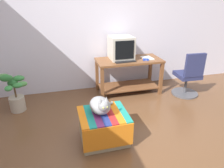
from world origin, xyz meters
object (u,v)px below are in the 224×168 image
book (147,58)px  cat (101,105)px  keyboard (125,61)px  tv_monitor (121,48)px  ottoman_with_blanket (104,127)px  potted_plant (15,93)px  desk (129,70)px  office_chair (189,77)px  stapler (146,60)px

book → cat: 1.80m
keyboard → book: keyboard is taller
tv_monitor → keyboard: bearing=-86.1°
ottoman_with_blanket → potted_plant: 1.73m
keyboard → desk: bearing=43.7°
desk → book: size_ratio=4.97×
ottoman_with_blanket → office_chair: size_ratio=0.72×
desk → book: bearing=-7.0°
potted_plant → stapler: 2.42m
desk → book: book is taller
cat → ottoman_with_blanket: bearing=-49.1°
book → potted_plant: size_ratio=0.38×
desk → office_chair: (1.08, -0.45, -0.09)m
ottoman_with_blanket → cat: bearing=138.6°
desk → stapler: bearing=-28.9°
cat → stapler: size_ratio=3.71×
ottoman_with_blanket → stapler: stapler is taller
book → office_chair: size_ratio=0.29×
potted_plant → ottoman_with_blanket: bearing=-42.7°
cat → office_chair: bearing=17.0°
book → stapler: size_ratio=2.33×
office_chair → stapler: 0.91m
potted_plant → office_chair: (3.18, -0.25, 0.06)m
potted_plant → office_chair: bearing=-4.5°
tv_monitor → keyboard: size_ratio=1.18×
cat → potted_plant: cat is taller
book → office_chair: 0.88m
desk → keyboard: (-0.12, -0.13, 0.24)m
tv_monitor → potted_plant: (-1.96, -0.29, -0.59)m
desk → cat: (-0.86, -1.35, 0.06)m
ottoman_with_blanket → potted_plant: size_ratio=0.94×
cat → office_chair: 2.14m
desk → cat: 1.60m
keyboard → book: bearing=6.7°
tv_monitor → ottoman_with_blanket: (-0.70, -1.46, -0.70)m
tv_monitor → stapler: bearing=-30.2°
cat → stapler: stapler is taller
book → stapler: stapler is taller
tv_monitor → book: bearing=-14.8°
desk → office_chair: size_ratio=1.43×
desk → keyboard: keyboard is taller
keyboard → stapler: size_ratio=3.64×
tv_monitor → potted_plant: size_ratio=0.70×
tv_monitor → keyboard: tv_monitor is taller
ottoman_with_blanket → desk: bearing=58.7°
stapler → desk: bearing=80.5°
cat → stapler: bearing=38.3°
tv_monitor → cat: (-0.72, -1.44, -0.38)m
keyboard → ottoman_with_blanket: size_ratio=0.62×
keyboard → book: size_ratio=1.56×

